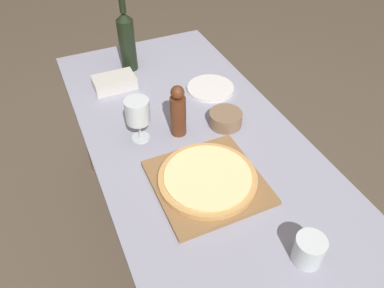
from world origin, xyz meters
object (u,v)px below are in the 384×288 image
Objects in this scene: pizza at (208,178)px; pepper_mill at (178,112)px; small_bowl at (225,119)px; wine_bottle at (127,41)px; wine_glass at (138,112)px.

pizza is 1.55× the size of pepper_mill.
small_bowl is at bearing -8.84° from pepper_mill.
wine_glass is (-0.11, -0.50, -0.02)m from wine_bottle.
small_bowl reaches higher than pizza.
small_bowl is (0.20, 0.25, -0.00)m from pizza.
pepper_mill reaches higher than small_bowl.
small_bowl is (0.33, -0.06, -0.10)m from wine_glass.
wine_glass is at bearing 112.75° from pizza.
wine_glass reaches higher than pizza.
wine_glass is (-0.13, 0.31, 0.09)m from pizza.
wine_glass reaches higher than small_bowl.
wine_bottle reaches higher than wine_glass.
pepper_mill is (0.01, 0.28, 0.07)m from pizza.
small_bowl is at bearing 51.65° from pizza.
pizza is 0.35m from wine_glass.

